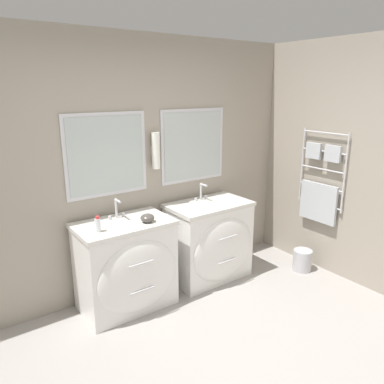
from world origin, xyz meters
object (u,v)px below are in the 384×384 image
at_px(vanity_left, 127,266).
at_px(waste_bin, 302,260).
at_px(vanity_right, 210,241).
at_px(toiletry_bottle, 98,225).
at_px(amenity_bowl, 147,218).

bearing_deg(vanity_left, waste_bin, -14.01).
height_order(vanity_right, waste_bin, vanity_right).
bearing_deg(toiletry_bottle, waste_bin, -11.01).
relative_size(vanity_right, waste_bin, 3.60).
bearing_deg(vanity_right, toiletry_bottle, -177.56).
bearing_deg(amenity_bowl, vanity_right, 6.37).
bearing_deg(vanity_left, toiletry_bottle, -168.91).
xyz_separation_m(vanity_left, waste_bin, (2.01, -0.50, -0.31)).
height_order(vanity_right, toiletry_bottle, toiletry_bottle).
xyz_separation_m(vanity_left, amenity_bowl, (0.19, -0.09, 0.47)).
height_order(toiletry_bottle, waste_bin, toiletry_bottle).
xyz_separation_m(vanity_right, waste_bin, (0.99, -0.50, -0.31)).
xyz_separation_m(vanity_left, toiletry_bottle, (-0.28, -0.06, 0.50)).
bearing_deg(toiletry_bottle, amenity_bowl, -4.56).
bearing_deg(amenity_bowl, vanity_left, 153.43).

